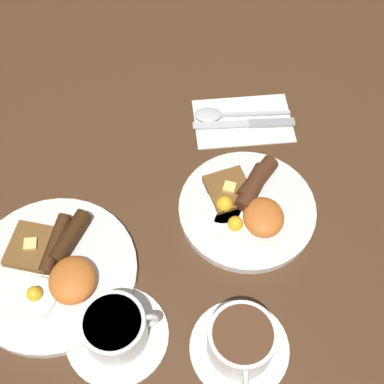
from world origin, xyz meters
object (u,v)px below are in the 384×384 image
(breakfast_plate_near, at_px, (248,206))
(teacup_far, at_px, (116,330))
(knife, at_px, (250,124))
(teacup_near, at_px, (241,342))
(spoon, at_px, (218,114))
(breakfast_plate_far, at_px, (55,270))

(breakfast_plate_near, distance_m, teacup_far, 0.30)
(knife, bearing_deg, teacup_near, 81.93)
(spoon, bearing_deg, teacup_near, 90.02)
(teacup_near, bearing_deg, breakfast_plate_near, -8.85)
(breakfast_plate_far, bearing_deg, teacup_far, -136.71)
(teacup_far, bearing_deg, knife, -31.55)
(teacup_far, bearing_deg, spoon, -23.56)
(breakfast_plate_near, distance_m, teacup_near, 0.24)
(teacup_near, xyz_separation_m, knife, (0.42, -0.06, -0.03))
(breakfast_plate_near, relative_size, teacup_near, 1.58)
(breakfast_plate_near, bearing_deg, spoon, 9.18)
(spoon, bearing_deg, knife, 157.96)
(teacup_near, relative_size, teacup_far, 0.96)
(teacup_far, distance_m, knife, 0.46)
(teacup_far, height_order, knife, teacup_far)
(teacup_far, xyz_separation_m, knife, (0.39, -0.24, -0.02))
(teacup_near, bearing_deg, teacup_far, 80.77)
(breakfast_plate_near, height_order, teacup_far, teacup_far)
(breakfast_plate_far, xyz_separation_m, spoon, (0.31, -0.28, -0.01))
(breakfast_plate_near, distance_m, spoon, 0.21)
(knife, bearing_deg, teacup_far, 58.71)
(breakfast_plate_near, distance_m, knife, 0.19)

